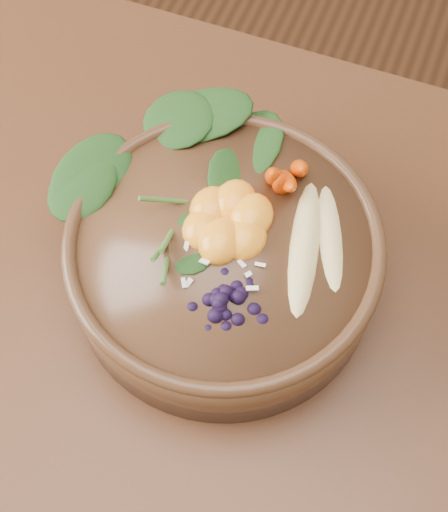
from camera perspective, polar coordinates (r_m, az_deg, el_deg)
The scene contains 9 objects.
ground at distance 1.48m, azimuth -2.15°, elevation -17.93°, with size 4.00×4.00×0.00m, color #381E0F.
dining_table at distance 0.84m, azimuth -3.64°, elevation -9.42°, with size 1.60×0.90×0.75m.
stoneware_bowl at distance 0.75m, azimuth 0.00°, elevation -0.37°, with size 0.32×0.32×0.09m, color #4C301C.
kale_heap at distance 0.73m, azimuth -3.57°, elevation 7.05°, with size 0.21×0.19×0.05m, color #1F4418, non-canonical shape.
carrot_cluster at distance 0.72m, azimuth 5.15°, elevation 8.75°, with size 0.07×0.07×0.09m, color #DB3900, non-canonical shape.
banana_halves at distance 0.70m, azimuth 7.62°, elevation 1.76°, with size 0.10×0.19×0.03m.
mandarin_cluster at distance 0.70m, azimuth 0.30°, elevation 3.42°, with size 0.09×0.10×0.04m, color orange, non-canonical shape.
blueberry_pile at distance 0.66m, azimuth -0.13°, elevation -2.76°, with size 0.15×0.11×0.04m, color black, non-canonical shape.
coconut_flakes at distance 0.69m, azimuth 0.05°, elevation -0.11°, with size 0.10×0.08×0.01m, color white, non-canonical shape.
Camera 1 is at (0.15, -0.24, 1.45)m, focal length 50.00 mm.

